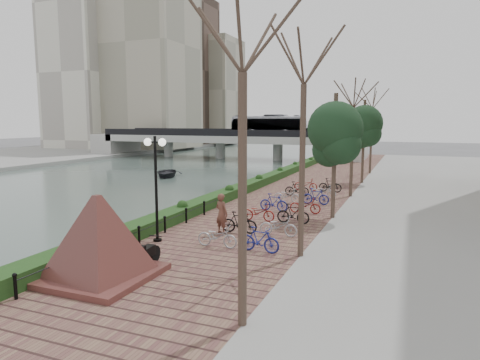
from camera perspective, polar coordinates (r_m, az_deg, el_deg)
The scene contains 14 objects.
ground at distance 18.70m, azimuth -18.57°, elevation -9.92°, with size 220.00×220.00×0.00m, color #59595B.
river_water at distance 47.16m, azimuth -12.78°, elevation 0.88°, with size 30.00×130.00×0.02m, color #4C5F57.
promenade at distance 32.34m, azimuth 7.80°, elevation -1.70°, with size 8.00×75.00×0.50m, color brown.
hedge at distance 35.57m, azimuth 3.49°, elevation 0.12°, with size 1.10×56.00×0.60m, color #143814.
chain_fence at distance 19.18m, azimuth -11.57°, elevation -6.58°, with size 0.10×14.10×0.70m.
granite_monument at distance 14.61m, azimuth -18.33°, elevation -7.16°, with size 5.24×5.24×2.75m.
lamppost at distance 18.14m, azimuth -11.20°, elevation 1.94°, with size 1.02×0.32×4.47m.
motorcycle at distance 15.48m, azimuth -12.45°, elevation -9.54°, with size 0.50×1.59×0.99m, color black, non-canonical shape.
pedestrian at distance 19.46m, azimuth -2.47°, elevation -4.48°, with size 0.67×0.44×1.85m, color brown.
bicycle_parking at distance 24.24m, azimuth 6.61°, elevation -3.14°, with size 2.40×17.32×1.00m.
street_trees at distance 26.46m, azimuth 13.79°, elevation 3.53°, with size 3.20×37.12×6.80m.
bridge at distance 63.67m, azimuth -1.35°, elevation 5.87°, with size 36.00×10.77×6.50m.
boat at distance 43.54m, azimuth -9.75°, elevation 0.97°, with size 2.89×4.05×0.84m, color #222227.
far_buildings at distance 96.23m, azimuth -12.29°, elevation 13.97°, with size 35.00×38.00×38.00m.
Camera 1 is at (11.74, -13.44, 5.58)m, focal length 32.00 mm.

